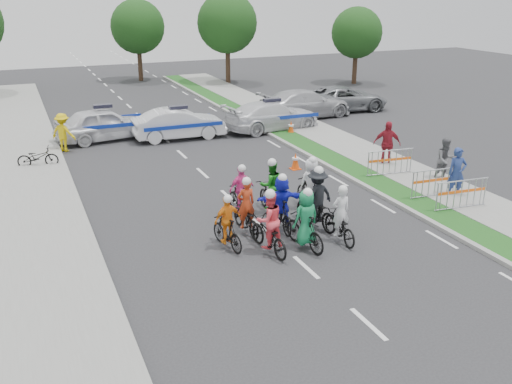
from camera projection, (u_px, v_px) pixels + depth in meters
name	position (u px, v px, depth m)	size (l,w,h in m)	color
ground	(306.00, 267.00, 15.46)	(90.00, 90.00, 0.00)	#28282B
curb_right	(363.00, 185.00, 21.65)	(0.20, 60.00, 0.12)	gray
grass_strip	(379.00, 183.00, 21.91)	(1.20, 60.00, 0.11)	#1D4C18
sidewalk_right	(417.00, 177.00, 22.57)	(2.40, 60.00, 0.13)	gray
sidewalk_left	(40.00, 234.00, 17.35)	(3.00, 60.00, 0.13)	gray
rider_0	(340.00, 222.00, 16.89)	(0.66, 1.77, 1.79)	black
rider_1	(305.00, 225.00, 16.34)	(0.86, 1.85, 1.89)	black
rider_2	(269.00, 229.00, 16.11)	(0.87, 1.96, 1.94)	black
rider_3	(227.00, 227.00, 16.40)	(0.89, 1.65, 1.68)	black
rider_4	(316.00, 203.00, 17.84)	(1.21, 2.07, 2.03)	black
rider_5	(281.00, 207.00, 17.56)	(1.53, 1.82, 1.88)	black
rider_6	(246.00, 214.00, 17.46)	(0.69, 1.81, 1.83)	black
rider_7	(310.00, 189.00, 19.25)	(0.80, 1.81, 1.90)	black
rider_8	(271.00, 193.00, 18.95)	(0.82, 1.91, 1.93)	black
rider_9	(241.00, 195.00, 18.81)	(0.93, 1.73, 1.77)	black
police_car_0	(104.00, 124.00, 28.00)	(1.90, 4.73, 1.61)	silver
police_car_1	(179.00, 124.00, 28.25)	(1.59, 4.56, 1.50)	silver
police_car_2	(272.00, 116.00, 30.00)	(2.12, 5.22, 1.51)	silver
civilian_sedan	(305.00, 104.00, 32.81)	(2.25, 5.54, 1.61)	#B2B3B7
civilian_suv	(344.00, 99.00, 34.65)	(2.46, 5.34, 1.48)	slate
spectator_0	(457.00, 173.00, 20.32)	(0.67, 0.44, 1.83)	navy
spectator_1	(446.00, 160.00, 22.01)	(0.84, 0.65, 1.72)	#4F4F54
spectator_2	(387.00, 144.00, 23.86)	(1.13, 0.47, 1.93)	maroon
marshal_hiviz	(63.00, 133.00, 26.03)	(1.14, 0.66, 1.77)	#DDBC0B
barrier_0	(461.00, 196.00, 19.12)	(2.00, 0.50, 1.12)	#A5A8AD
barrier_1	(435.00, 184.00, 20.25)	(2.00, 0.50, 1.12)	#A5A8AD
barrier_2	(390.00, 164.00, 22.60)	(2.00, 0.50, 1.12)	#A5A8AD
cone_0	(295.00, 161.00, 23.66)	(0.40, 0.40, 0.70)	#F24C0C
cone_1	(291.00, 128.00, 29.26)	(0.40, 0.40, 0.70)	#F24C0C
parked_bike	(38.00, 157.00, 23.87)	(0.58, 1.65, 0.87)	black
tree_1	(227.00, 23.00, 43.17)	(4.55, 4.55, 6.82)	#382619
tree_2	(357.00, 33.00, 43.29)	(3.85, 3.85, 5.77)	#382619
tree_4	(138.00, 27.00, 44.53)	(4.20, 4.20, 6.30)	#382619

